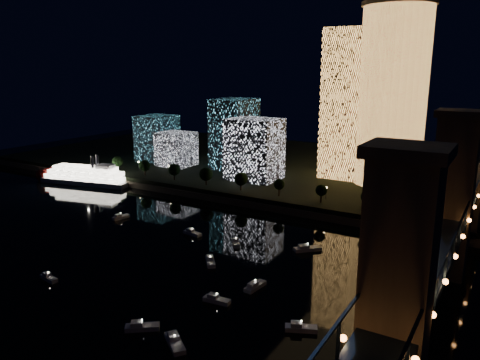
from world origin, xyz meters
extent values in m
plane|color=black|center=(0.00, 0.00, 0.00)|extent=(520.00, 520.00, 0.00)
cube|color=black|center=(0.00, 160.00, 2.50)|extent=(420.00, 160.00, 5.00)
cube|color=#6B5E4C|center=(0.00, 82.00, 1.50)|extent=(420.00, 6.00, 3.00)
cylinder|color=#FFAD51|center=(25.11, 137.84, 47.07)|extent=(32.00, 32.00, 84.14)
cylinder|color=#6B5E4C|center=(25.11, 137.84, 90.14)|extent=(34.00, 34.00, 2.00)
cube|color=#FFAD51|center=(2.78, 142.62, 42.82)|extent=(23.77, 23.77, 75.65)
cube|color=white|center=(-36.30, 112.00, 20.60)|extent=(25.35, 21.45, 31.20)
cube|color=#52C0E0|center=(-59.98, 130.81, 24.63)|extent=(19.63, 25.52, 39.27)
cube|color=white|center=(-92.56, 118.27, 14.75)|extent=(19.50, 17.73, 19.50)
cube|color=#52C0E0|center=(-112.66, 124.90, 18.86)|extent=(19.79, 21.77, 27.71)
cube|color=#172B4A|center=(65.00, 0.00, 18.00)|extent=(10.00, 260.00, 2.00)
cube|color=#6B5E4C|center=(65.00, 50.00, 24.00)|extent=(11.00, 9.00, 48.00)
cube|color=#6B5E4C|center=(65.00, -20.00, 24.00)|extent=(11.00, 9.00, 48.00)
cube|color=#6B5E4C|center=(65.00, 50.00, 49.00)|extent=(13.00, 11.00, 2.00)
cube|color=#6B5E4C|center=(65.00, -20.00, 49.00)|extent=(13.00, 11.00, 2.00)
cube|color=#172B4A|center=(60.00, 0.00, 25.00)|extent=(0.50, 150.00, 0.50)
cube|color=#172B4A|center=(70.00, 0.00, 25.00)|extent=(0.50, 150.00, 0.50)
cube|color=#6B5E4C|center=(65.00, 100.00, 11.50)|extent=(12.00, 40.00, 23.00)
cube|color=#172B4A|center=(60.00, -36.00, 21.50)|extent=(0.50, 0.50, 7.00)
cube|color=#172B4A|center=(60.00, -12.00, 21.50)|extent=(0.50, 0.50, 7.00)
cube|color=#172B4A|center=(60.00, 12.00, 21.50)|extent=(0.50, 0.50, 7.00)
cube|color=#172B4A|center=(60.00, 36.00, 21.50)|extent=(0.50, 0.50, 7.00)
cube|color=#172B4A|center=(60.00, 60.00, 21.50)|extent=(0.50, 0.50, 7.00)
sphere|color=orange|center=(59.50, 0.00, 19.80)|extent=(1.20, 1.20, 1.20)
sphere|color=orange|center=(59.50, 45.00, 19.80)|extent=(1.20, 1.20, 1.20)
sphere|color=orange|center=(59.50, 90.00, 19.80)|extent=(1.20, 1.20, 1.20)
cube|color=silver|center=(-118.89, 72.92, 1.28)|extent=(52.37, 22.31, 2.55)
cube|color=white|center=(-118.89, 72.92, 3.72)|extent=(47.98, 20.36, 2.34)
cube|color=white|center=(-118.89, 72.92, 6.06)|extent=(43.60, 18.42, 2.34)
cube|color=white|center=(-118.89, 72.92, 8.40)|extent=(37.14, 16.02, 2.34)
cube|color=silver|center=(-106.43, 75.64, 10.42)|extent=(9.67, 8.05, 1.91)
cylinder|color=black|center=(-112.21, 72.20, 12.76)|extent=(1.49, 1.49, 6.38)
cylinder|color=black|center=(-113.11, 76.36, 12.76)|extent=(1.49, 1.49, 6.38)
cylinder|color=maroon|center=(-143.83, 67.48, 3.19)|extent=(9.31, 10.94, 7.44)
cube|color=silver|center=(15.14, -0.19, 0.60)|extent=(7.73, 3.12, 1.20)
cube|color=silver|center=(14.02, -0.30, 1.70)|extent=(2.81, 2.20, 1.00)
sphere|color=white|center=(15.14, -0.19, 2.60)|extent=(0.36, 0.36, 0.36)
cube|color=silver|center=(21.73, 46.34, 0.60)|extent=(8.88, 8.87, 1.20)
cube|color=silver|center=(20.72, 45.33, 1.70)|extent=(4.10, 4.10, 1.00)
sphere|color=white|center=(21.73, 46.34, 2.60)|extent=(0.36, 0.36, 0.36)
cube|color=silver|center=(-2.32, 38.23, 0.60)|extent=(6.06, 7.05, 1.20)
cube|color=silver|center=(-2.95, 39.09, 1.70)|extent=(2.96, 3.09, 1.00)
sphere|color=white|center=(-2.32, 38.23, 2.60)|extent=(0.36, 0.36, 0.36)
cube|color=silver|center=(40.29, -1.35, 0.60)|extent=(8.01, 5.49, 1.20)
cube|color=silver|center=(39.25, -1.84, 1.70)|extent=(3.29, 2.95, 1.00)
sphere|color=white|center=(40.29, -1.35, 2.60)|extent=(0.36, 0.36, 0.36)
cube|color=silver|center=(20.05, 12.26, 0.60)|extent=(3.39, 8.14, 1.20)
cube|color=silver|center=(19.92, 11.08, 1.70)|extent=(2.35, 2.98, 1.00)
sphere|color=white|center=(20.05, 12.26, 2.60)|extent=(0.36, 0.36, 0.36)
cube|color=silver|center=(-35.07, -14.80, 0.60)|extent=(6.91, 3.10, 1.20)
cube|color=silver|center=(-36.06, -14.65, 1.70)|extent=(2.57, 2.06, 1.00)
sphere|color=white|center=(-35.07, -14.80, 2.60)|extent=(0.36, 0.36, 0.36)
cube|color=silver|center=(-21.62, 38.35, 0.60)|extent=(7.82, 3.49, 1.20)
cube|color=silver|center=(-22.74, 38.52, 1.70)|extent=(2.90, 2.33, 1.00)
sphere|color=white|center=(-21.62, 38.35, 2.60)|extent=(0.36, 0.36, 0.36)
cube|color=silver|center=(-0.77, 19.92, 0.60)|extent=(7.06, 7.68, 1.20)
cube|color=silver|center=(-1.53, 20.83, 1.70)|extent=(3.36, 3.45, 1.00)
sphere|color=white|center=(-0.77, 19.92, 2.60)|extent=(0.36, 0.36, 0.36)
cube|color=silver|center=(-58.95, 38.59, 0.60)|extent=(3.92, 7.62, 1.20)
cube|color=silver|center=(-59.20, 37.53, 1.70)|extent=(2.42, 2.91, 1.00)
sphere|color=white|center=(-58.95, 38.59, 2.60)|extent=(0.36, 0.36, 0.36)
cube|color=silver|center=(7.20, -20.65, 0.60)|extent=(8.07, 7.02, 1.20)
cube|color=silver|center=(6.23, -21.39, 1.70)|extent=(3.56, 3.42, 1.00)
sphere|color=white|center=(7.20, -20.65, 2.60)|extent=(0.36, 0.36, 0.36)
cube|color=silver|center=(18.14, -21.81, 0.60)|extent=(8.80, 7.51, 1.20)
cube|color=silver|center=(17.07, -21.02, 1.70)|extent=(3.85, 3.68, 1.00)
sphere|color=white|center=(18.14, -21.81, 2.60)|extent=(0.36, 0.36, 0.36)
cylinder|color=black|center=(-110.00, 88.00, 7.00)|extent=(0.70, 0.70, 4.00)
sphere|color=black|center=(-110.00, 88.00, 10.50)|extent=(6.01, 6.01, 6.01)
cylinder|color=black|center=(-90.00, 88.00, 7.00)|extent=(0.70, 0.70, 4.00)
sphere|color=black|center=(-90.00, 88.00, 10.50)|extent=(6.14, 6.14, 6.14)
cylinder|color=black|center=(-70.00, 88.00, 7.00)|extent=(0.70, 0.70, 4.00)
sphere|color=black|center=(-70.00, 88.00, 10.50)|extent=(6.14, 6.14, 6.14)
cylinder|color=black|center=(-50.00, 88.00, 7.00)|extent=(0.70, 0.70, 4.00)
sphere|color=black|center=(-50.00, 88.00, 10.50)|extent=(6.71, 6.71, 6.71)
cylinder|color=black|center=(-30.00, 88.00, 7.00)|extent=(0.70, 0.70, 4.00)
sphere|color=black|center=(-30.00, 88.00, 10.50)|extent=(6.35, 6.35, 6.35)
cylinder|color=black|center=(-10.00, 88.00, 7.00)|extent=(0.70, 0.70, 4.00)
sphere|color=black|center=(-10.00, 88.00, 10.50)|extent=(5.04, 5.04, 5.04)
cylinder|color=black|center=(10.00, 88.00, 7.00)|extent=(0.70, 0.70, 4.00)
sphere|color=black|center=(10.00, 88.00, 10.50)|extent=(5.05, 5.05, 5.05)
cylinder|color=black|center=(30.00, 88.00, 7.00)|extent=(0.70, 0.70, 4.00)
sphere|color=black|center=(30.00, 88.00, 10.50)|extent=(5.70, 5.70, 5.70)
cylinder|color=black|center=(50.00, 88.00, 7.00)|extent=(0.70, 0.70, 4.00)
sphere|color=black|center=(50.00, 88.00, 10.50)|extent=(5.70, 5.70, 5.70)
cylinder|color=black|center=(-100.00, 94.00, 7.50)|extent=(0.24, 0.24, 5.00)
sphere|color=#FFCC7F|center=(-100.00, 94.00, 10.30)|extent=(0.70, 0.70, 0.70)
cylinder|color=black|center=(-78.00, 94.00, 7.50)|extent=(0.24, 0.24, 5.00)
sphere|color=#FFCC7F|center=(-78.00, 94.00, 10.30)|extent=(0.70, 0.70, 0.70)
cylinder|color=black|center=(-56.00, 94.00, 7.50)|extent=(0.24, 0.24, 5.00)
sphere|color=#FFCC7F|center=(-56.00, 94.00, 10.30)|extent=(0.70, 0.70, 0.70)
cylinder|color=black|center=(-34.00, 94.00, 7.50)|extent=(0.24, 0.24, 5.00)
sphere|color=#FFCC7F|center=(-34.00, 94.00, 10.30)|extent=(0.70, 0.70, 0.70)
cylinder|color=black|center=(-12.00, 94.00, 7.50)|extent=(0.24, 0.24, 5.00)
sphere|color=#FFCC7F|center=(-12.00, 94.00, 10.30)|extent=(0.70, 0.70, 0.70)
cylinder|color=black|center=(10.00, 94.00, 7.50)|extent=(0.24, 0.24, 5.00)
sphere|color=#FFCC7F|center=(10.00, 94.00, 10.30)|extent=(0.70, 0.70, 0.70)
cylinder|color=black|center=(32.00, 94.00, 7.50)|extent=(0.24, 0.24, 5.00)
sphere|color=#FFCC7F|center=(32.00, 94.00, 10.30)|extent=(0.70, 0.70, 0.70)
camera|label=1|loc=(79.53, -95.23, 61.77)|focal=35.00mm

